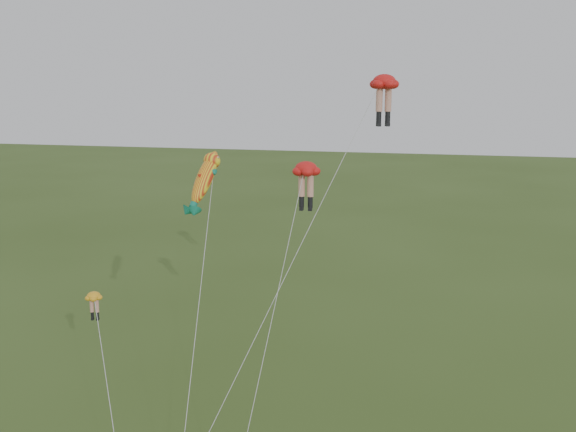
# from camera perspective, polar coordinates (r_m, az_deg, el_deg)

# --- Properties ---
(legs_kite_red_high) EXTENTS (9.17, 13.58, 19.50)m
(legs_kite_red_high) POSITION_cam_1_polar(r_m,az_deg,el_deg) (35.31, 8.36, 11.02)
(legs_kite_red_high) COLOR red
(legs_kite_red_high) RESTS_ON ground
(legs_kite_red_mid) EXTENTS (2.52, 9.96, 15.14)m
(legs_kite_red_mid) POSITION_cam_1_polar(r_m,az_deg,el_deg) (32.65, 1.53, 3.52)
(legs_kite_red_mid) COLOR red
(legs_kite_red_mid) RESTS_ON ground
(legs_kite_yellow) EXTENTS (5.38, 7.10, 9.42)m
(legs_kite_yellow) POSITION_cam_1_polar(r_m,az_deg,el_deg) (31.47, -16.67, -8.44)
(legs_kite_yellow) COLOR #F6A81F
(legs_kite_yellow) RESTS_ON ground
(fish_kite) EXTENTS (1.73, 8.77, 15.91)m
(fish_kite) POSITION_cam_1_polar(r_m,az_deg,el_deg) (32.22, -7.41, 3.26)
(fish_kite) COLOR yellow
(fish_kite) RESTS_ON ground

